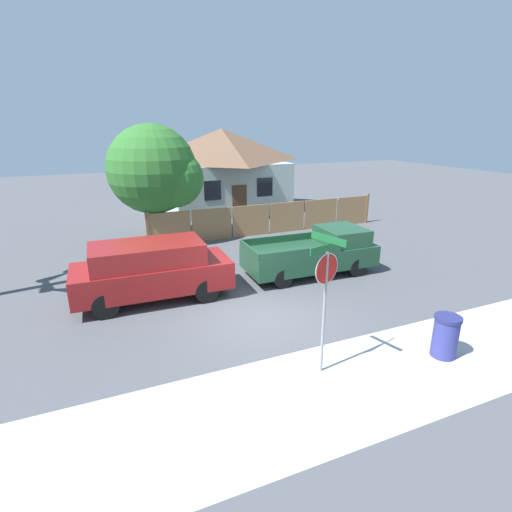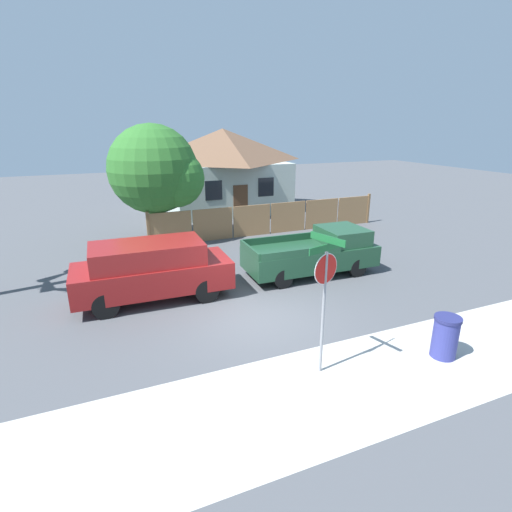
{
  "view_description": "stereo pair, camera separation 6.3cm",
  "coord_description": "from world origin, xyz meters",
  "px_view_note": "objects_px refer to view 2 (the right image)",
  "views": [
    {
      "loc": [
        -4.23,
        -9.57,
        5.43
      ],
      "look_at": [
        0.31,
        0.95,
        1.6
      ],
      "focal_mm": 28.0,
      "sensor_mm": 36.0,
      "label": 1
    },
    {
      "loc": [
        -4.17,
        -9.59,
        5.43
      ],
      "look_at": [
        0.31,
        0.95,
        1.6
      ],
      "focal_mm": 28.0,
      "sensor_mm": 36.0,
      "label": 2
    }
  ],
  "objects_px": {
    "house": "(223,168)",
    "stop_sign": "(325,282)",
    "red_suv": "(152,269)",
    "orange_pickup": "(315,253)",
    "trash_bin": "(445,337)",
    "oak_tree": "(158,171)"
  },
  "relations": [
    {
      "from": "house",
      "to": "red_suv",
      "type": "height_order",
      "value": "house"
    },
    {
      "from": "red_suv",
      "to": "trash_bin",
      "type": "height_order",
      "value": "red_suv"
    },
    {
      "from": "stop_sign",
      "to": "trash_bin",
      "type": "xyz_separation_m",
      "value": [
        3.08,
        -0.65,
        -1.67
      ]
    },
    {
      "from": "trash_bin",
      "to": "stop_sign",
      "type": "bearing_deg",
      "value": 168.1
    },
    {
      "from": "red_suv",
      "to": "orange_pickup",
      "type": "bearing_deg",
      "value": 1.7
    },
    {
      "from": "house",
      "to": "trash_bin",
      "type": "bearing_deg",
      "value": -92.27
    },
    {
      "from": "orange_pickup",
      "to": "oak_tree",
      "type": "bearing_deg",
      "value": 125.57
    },
    {
      "from": "stop_sign",
      "to": "red_suv",
      "type": "bearing_deg",
      "value": 101.8
    },
    {
      "from": "house",
      "to": "stop_sign",
      "type": "xyz_separation_m",
      "value": [
        -3.83,
        -18.13,
        -0.44
      ]
    },
    {
      "from": "house",
      "to": "red_suv",
      "type": "bearing_deg",
      "value": -117.9
    },
    {
      "from": "orange_pickup",
      "to": "trash_bin",
      "type": "height_order",
      "value": "orange_pickup"
    },
    {
      "from": "stop_sign",
      "to": "trash_bin",
      "type": "height_order",
      "value": "stop_sign"
    },
    {
      "from": "oak_tree",
      "to": "stop_sign",
      "type": "relative_size",
      "value": 1.68
    },
    {
      "from": "oak_tree",
      "to": "stop_sign",
      "type": "height_order",
      "value": "oak_tree"
    },
    {
      "from": "oak_tree",
      "to": "trash_bin",
      "type": "xyz_separation_m",
      "value": [
        4.41,
        -12.85,
        -2.78
      ]
    },
    {
      "from": "orange_pickup",
      "to": "trash_bin",
      "type": "relative_size",
      "value": 4.65
    },
    {
      "from": "oak_tree",
      "to": "trash_bin",
      "type": "relative_size",
      "value": 5.12
    },
    {
      "from": "red_suv",
      "to": "stop_sign",
      "type": "bearing_deg",
      "value": -60.89
    },
    {
      "from": "red_suv",
      "to": "oak_tree",
      "type": "bearing_deg",
      "value": 78.88
    },
    {
      "from": "house",
      "to": "stop_sign",
      "type": "height_order",
      "value": "house"
    },
    {
      "from": "red_suv",
      "to": "orange_pickup",
      "type": "xyz_separation_m",
      "value": [
        6.01,
        -0.01,
        -0.21
      ]
    },
    {
      "from": "red_suv",
      "to": "orange_pickup",
      "type": "height_order",
      "value": "red_suv"
    }
  ]
}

